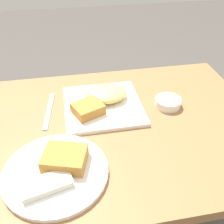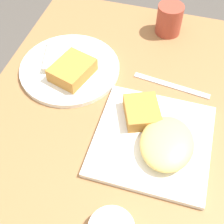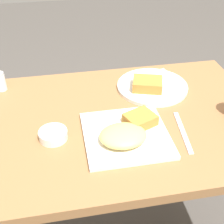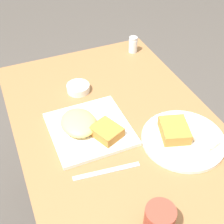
{
  "view_description": "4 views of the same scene",
  "coord_description": "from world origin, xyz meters",
  "px_view_note": "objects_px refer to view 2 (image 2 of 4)",
  "views": [
    {
      "loc": [
        0.11,
        0.66,
        1.31
      ],
      "look_at": [
        -0.02,
        -0.03,
        0.77
      ],
      "focal_mm": 42.0,
      "sensor_mm": 36.0,
      "label": 1
    },
    {
      "loc": [
        -0.42,
        -0.12,
        1.39
      ],
      "look_at": [
        0.03,
        0.01,
        0.78
      ],
      "focal_mm": 50.0,
      "sensor_mm": 36.0,
      "label": 2
    },
    {
      "loc": [
        -0.19,
        -0.88,
        1.41
      ],
      "look_at": [
        -0.03,
        -0.0,
        0.76
      ],
      "focal_mm": 50.0,
      "sensor_mm": 36.0,
      "label": 3
    },
    {
      "loc": [
        0.77,
        -0.34,
        1.53
      ],
      "look_at": [
        -0.0,
        -0.02,
        0.79
      ],
      "focal_mm": 50.0,
      "sensor_mm": 36.0,
      "label": 4
    }
  ],
  "objects_px": {
    "coffee_mug": "(169,19)",
    "plate_oval_far": "(69,68)",
    "plate_square_near": "(156,137)",
    "butter_knife": "(171,85)"
  },
  "relations": [
    {
      "from": "plate_square_near",
      "to": "plate_oval_far",
      "type": "bearing_deg",
      "value": 59.81
    },
    {
      "from": "plate_square_near",
      "to": "coffee_mug",
      "type": "xyz_separation_m",
      "value": [
        0.43,
        0.05,
        0.03
      ]
    },
    {
      "from": "butter_knife",
      "to": "plate_oval_far",
      "type": "bearing_deg",
      "value": 11.92
    },
    {
      "from": "plate_square_near",
      "to": "butter_knife",
      "type": "bearing_deg",
      "value": -1.92
    },
    {
      "from": "plate_square_near",
      "to": "coffee_mug",
      "type": "distance_m",
      "value": 0.43
    },
    {
      "from": "plate_square_near",
      "to": "coffee_mug",
      "type": "relative_size",
      "value": 2.9
    },
    {
      "from": "coffee_mug",
      "to": "plate_oval_far",
      "type": "bearing_deg",
      "value": 136.99
    },
    {
      "from": "plate_square_near",
      "to": "plate_oval_far",
      "type": "relative_size",
      "value": 0.96
    },
    {
      "from": "plate_oval_far",
      "to": "butter_knife",
      "type": "bearing_deg",
      "value": -85.11
    },
    {
      "from": "plate_oval_far",
      "to": "coffee_mug",
      "type": "height_order",
      "value": "coffee_mug"
    }
  ]
}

